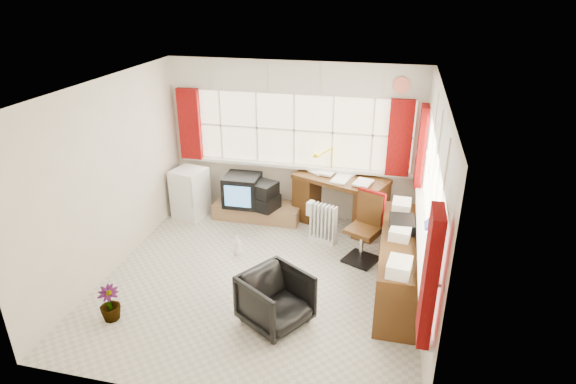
# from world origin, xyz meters

# --- Properties ---
(ground) EXTENTS (4.00, 4.00, 0.00)m
(ground) POSITION_xyz_m (0.00, 0.00, 0.00)
(ground) COLOR beige
(ground) RESTS_ON ground
(room_walls) EXTENTS (4.00, 4.00, 4.00)m
(room_walls) POSITION_xyz_m (0.00, 0.00, 1.50)
(room_walls) COLOR beige
(room_walls) RESTS_ON ground
(window_back) EXTENTS (3.70, 0.12, 3.60)m
(window_back) POSITION_xyz_m (0.00, 1.94, 0.95)
(window_back) COLOR #FFF0C9
(window_back) RESTS_ON room_walls
(window_right) EXTENTS (0.12, 3.70, 3.60)m
(window_right) POSITION_xyz_m (1.94, 0.00, 0.95)
(window_right) COLOR #FFF0C9
(window_right) RESTS_ON room_walls
(curtains) EXTENTS (3.83, 3.83, 1.15)m
(curtains) POSITION_xyz_m (0.92, 0.93, 1.46)
(curtains) COLOR maroon
(curtains) RESTS_ON room_walls
(overhead_cabinets) EXTENTS (3.98, 3.98, 0.48)m
(overhead_cabinets) POSITION_xyz_m (0.98, 0.98, 2.25)
(overhead_cabinets) COLOR beige
(overhead_cabinets) RESTS_ON room_walls
(desk) EXTENTS (1.56, 1.16, 0.85)m
(desk) POSITION_xyz_m (0.78, 1.80, 0.45)
(desk) COLOR #583914
(desk) RESTS_ON ground
(desk_lamp) EXTENTS (0.15, 0.13, 0.44)m
(desk_lamp) POSITION_xyz_m (0.61, 1.93, 1.11)
(desk_lamp) COLOR yellow
(desk_lamp) RESTS_ON desk
(task_chair) EXTENTS (0.55, 0.56, 0.99)m
(task_chair) POSITION_xyz_m (1.26, 0.88, 0.53)
(task_chair) COLOR black
(task_chair) RESTS_ON ground
(office_chair) EXTENTS (0.94, 0.93, 0.62)m
(office_chair) POSITION_xyz_m (0.40, -0.76, 0.31)
(office_chair) COLOR black
(office_chair) RESTS_ON ground
(radiator) EXTENTS (0.44, 0.28, 0.61)m
(radiator) POSITION_xyz_m (0.62, 1.17, 0.25)
(radiator) COLOR white
(radiator) RESTS_ON ground
(credenza) EXTENTS (0.50, 2.00, 0.85)m
(credenza) POSITION_xyz_m (1.73, 0.20, 0.39)
(credenza) COLOR #583914
(credenza) RESTS_ON ground
(file_tray) EXTENTS (0.32, 0.40, 0.13)m
(file_tray) POSITION_xyz_m (1.71, 0.43, 0.82)
(file_tray) COLOR black
(file_tray) RESTS_ON credenza
(tv_bench) EXTENTS (1.40, 0.50, 0.25)m
(tv_bench) POSITION_xyz_m (-0.55, 1.72, 0.12)
(tv_bench) COLOR #A17550
(tv_bench) RESTS_ON ground
(crt_tv) EXTENTS (0.56, 0.53, 0.50)m
(crt_tv) POSITION_xyz_m (-0.77, 1.65, 0.50)
(crt_tv) COLOR black
(crt_tv) RESTS_ON tv_bench
(hifi_stack) EXTENTS (0.70, 0.57, 0.44)m
(hifi_stack) POSITION_xyz_m (-0.49, 1.62, 0.46)
(hifi_stack) COLOR black
(hifi_stack) RESTS_ON tv_bench
(mini_fridge) EXTENTS (0.57, 0.58, 0.81)m
(mini_fridge) POSITION_xyz_m (-1.63, 1.55, 0.40)
(mini_fridge) COLOR white
(mini_fridge) RESTS_ON ground
(spray_bottle_a) EXTENTS (0.15, 0.15, 0.29)m
(spray_bottle_a) POSITION_xyz_m (-0.50, 0.57, 0.14)
(spray_bottle_a) COLOR white
(spray_bottle_a) RESTS_ON ground
(spray_bottle_b) EXTENTS (0.10, 0.10, 0.19)m
(spray_bottle_b) POSITION_xyz_m (0.38, 1.67, 0.10)
(spray_bottle_b) COLOR #88CCC3
(spray_bottle_b) RESTS_ON ground
(flower_vase) EXTENTS (0.32, 0.32, 0.43)m
(flower_vase) POSITION_xyz_m (-1.46, -1.14, 0.21)
(flower_vase) COLOR black
(flower_vase) RESTS_ON ground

